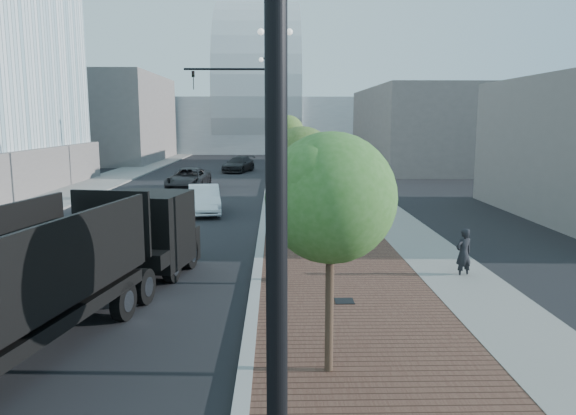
{
  "coord_description": "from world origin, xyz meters",
  "views": [
    {
      "loc": [
        0.6,
        -5.9,
        4.87
      ],
      "look_at": [
        1.0,
        12.0,
        2.0
      ],
      "focal_mm": 34.26,
      "sensor_mm": 36.0,
      "label": 1
    }
  ],
  "objects_px": {
    "white_sedan": "(204,199)",
    "pedestrian": "(464,254)",
    "dark_car_mid": "(188,179)",
    "dump_truck": "(97,263)"
  },
  "relations": [
    {
      "from": "dark_car_mid",
      "to": "pedestrian",
      "type": "xyz_separation_m",
      "value": [
        11.91,
        -22.16,
        0.04
      ]
    },
    {
      "from": "dump_truck",
      "to": "pedestrian",
      "type": "bearing_deg",
      "value": 25.4
    },
    {
      "from": "white_sedan",
      "to": "pedestrian",
      "type": "bearing_deg",
      "value": -61.19
    },
    {
      "from": "dump_truck",
      "to": "white_sedan",
      "type": "height_order",
      "value": "dump_truck"
    },
    {
      "from": "white_sedan",
      "to": "dump_truck",
      "type": "bearing_deg",
      "value": -102.19
    },
    {
      "from": "white_sedan",
      "to": "dark_car_mid",
      "type": "height_order",
      "value": "dark_car_mid"
    },
    {
      "from": "white_sedan",
      "to": "pedestrian",
      "type": "distance_m",
      "value": 15.52
    },
    {
      "from": "dump_truck",
      "to": "dark_car_mid",
      "type": "height_order",
      "value": "dump_truck"
    },
    {
      "from": "white_sedan",
      "to": "dark_car_mid",
      "type": "bearing_deg",
      "value": 94.21
    },
    {
      "from": "dark_car_mid",
      "to": "pedestrian",
      "type": "bearing_deg",
      "value": -58.99
    }
  ]
}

